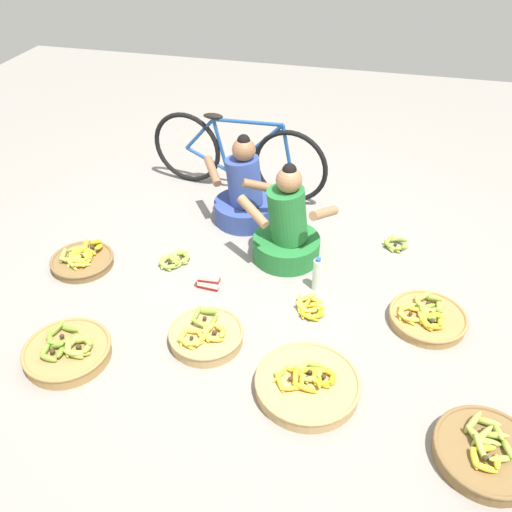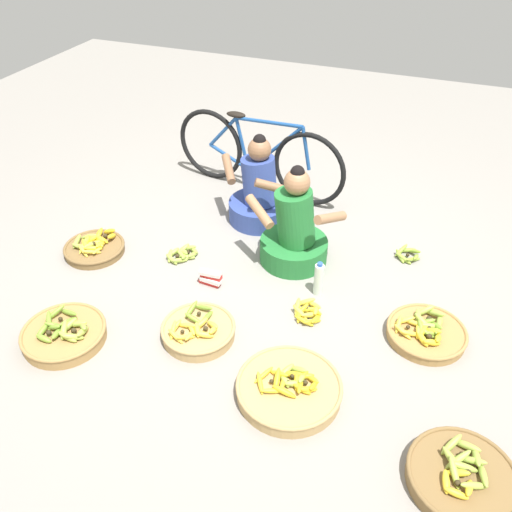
{
  "view_description": "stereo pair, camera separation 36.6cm",
  "coord_description": "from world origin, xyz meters",
  "px_view_note": "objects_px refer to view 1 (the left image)",
  "views": [
    {
      "loc": [
        0.71,
        -3.04,
        2.55
      ],
      "look_at": [
        0.0,
        -0.2,
        0.35
      ],
      "focal_mm": 37.77,
      "sensor_mm": 36.0,
      "label": 1
    },
    {
      "loc": [
        1.06,
        -2.93,
        2.55
      ],
      "look_at": [
        0.0,
        -0.2,
        0.35
      ],
      "focal_mm": 37.77,
      "sensor_mm": 36.0,
      "label": 2
    }
  ],
  "objects_px": {
    "packet_carton_stack": "(208,282)",
    "loose_bananas_near_vendor": "(396,244)",
    "banana_basket_back_center": "(307,384)",
    "banana_basket_front_right": "(487,452)",
    "vendor_woman_front": "(287,229)",
    "bicycle_leaning": "(237,155)",
    "loose_bananas_back_right": "(175,260)",
    "banana_basket_front_center": "(206,335)",
    "loose_bananas_near_bicycle": "(310,307)",
    "banana_basket_mid_left": "(82,260)",
    "banana_basket_back_left": "(68,351)",
    "vendor_woman_behind": "(244,195)",
    "banana_basket_mid_right": "(427,317)",
    "water_bottle": "(317,274)"
  },
  "relations": [
    {
      "from": "banana_basket_front_center",
      "to": "packet_carton_stack",
      "type": "height_order",
      "value": "banana_basket_front_center"
    },
    {
      "from": "banana_basket_mid_right",
      "to": "packet_carton_stack",
      "type": "bearing_deg",
      "value": -179.56
    },
    {
      "from": "vendor_woman_behind",
      "to": "bicycle_leaning",
      "type": "height_order",
      "value": "vendor_woman_behind"
    },
    {
      "from": "vendor_woman_behind",
      "to": "loose_bananas_back_right",
      "type": "xyz_separation_m",
      "value": [
        -0.37,
        -0.72,
        -0.22
      ]
    },
    {
      "from": "banana_basket_mid_left",
      "to": "water_bottle",
      "type": "height_order",
      "value": "water_bottle"
    },
    {
      "from": "water_bottle",
      "to": "banana_basket_front_center",
      "type": "bearing_deg",
      "value": -131.07
    },
    {
      "from": "banana_basket_mid_right",
      "to": "banana_basket_back_left",
      "type": "relative_size",
      "value": 0.95
    },
    {
      "from": "loose_bananas_back_right",
      "to": "loose_bananas_near_bicycle",
      "type": "xyz_separation_m",
      "value": [
        1.11,
        -0.28,
        -0.0
      ]
    },
    {
      "from": "banana_basket_front_right",
      "to": "loose_bananas_back_right",
      "type": "xyz_separation_m",
      "value": [
        -2.18,
        1.19,
        -0.03
      ]
    },
    {
      "from": "banana_basket_back_center",
      "to": "banana_basket_front_right",
      "type": "distance_m",
      "value": 1.0
    },
    {
      "from": "vendor_woman_front",
      "to": "banana_basket_front_center",
      "type": "relative_size",
      "value": 1.67
    },
    {
      "from": "loose_bananas_near_bicycle",
      "to": "water_bottle",
      "type": "bearing_deg",
      "value": 89.28
    },
    {
      "from": "loose_bananas_back_right",
      "to": "loose_bananas_near_vendor",
      "type": "relative_size",
      "value": 1.23
    },
    {
      "from": "loose_bananas_near_bicycle",
      "to": "loose_bananas_near_vendor",
      "type": "bearing_deg",
      "value": 59.18
    },
    {
      "from": "vendor_woman_front",
      "to": "loose_bananas_near_bicycle",
      "type": "height_order",
      "value": "vendor_woman_front"
    },
    {
      "from": "loose_bananas_back_right",
      "to": "loose_bananas_near_bicycle",
      "type": "distance_m",
      "value": 1.14
    },
    {
      "from": "banana_basket_mid_left",
      "to": "banana_basket_back_left",
      "type": "bearing_deg",
      "value": -66.71
    },
    {
      "from": "banana_basket_front_center",
      "to": "packet_carton_stack",
      "type": "distance_m",
      "value": 0.54
    },
    {
      "from": "vendor_woman_front",
      "to": "packet_carton_stack",
      "type": "distance_m",
      "value": 0.72
    },
    {
      "from": "water_bottle",
      "to": "banana_basket_mid_left",
      "type": "bearing_deg",
      "value": -174.91
    },
    {
      "from": "loose_bananas_back_right",
      "to": "water_bottle",
      "type": "xyz_separation_m",
      "value": [
        1.11,
        -0.04,
        0.1
      ]
    },
    {
      "from": "vendor_woman_behind",
      "to": "water_bottle",
      "type": "height_order",
      "value": "vendor_woman_behind"
    },
    {
      "from": "banana_basket_back_left",
      "to": "loose_bananas_back_right",
      "type": "height_order",
      "value": "banana_basket_back_left"
    },
    {
      "from": "vendor_woman_front",
      "to": "bicycle_leaning",
      "type": "height_order",
      "value": "vendor_woman_front"
    },
    {
      "from": "banana_basket_front_center",
      "to": "banana_basket_back_left",
      "type": "bearing_deg",
      "value": -156.83
    },
    {
      "from": "loose_bananas_near_bicycle",
      "to": "packet_carton_stack",
      "type": "xyz_separation_m",
      "value": [
        -0.76,
        0.06,
        0.03
      ]
    },
    {
      "from": "banana_basket_front_right",
      "to": "loose_bananas_near_vendor",
      "type": "relative_size",
      "value": 2.54
    },
    {
      "from": "vendor_woman_behind",
      "to": "banana_basket_back_left",
      "type": "xyz_separation_m",
      "value": [
        -0.66,
        -1.8,
        -0.2
      ]
    },
    {
      "from": "vendor_woman_behind",
      "to": "packet_carton_stack",
      "type": "bearing_deg",
      "value": -91.15
    },
    {
      "from": "vendor_woman_front",
      "to": "banana_basket_back_center",
      "type": "distance_m",
      "value": 1.33
    },
    {
      "from": "loose_bananas_back_right",
      "to": "loose_bananas_near_vendor",
      "type": "height_order",
      "value": "loose_bananas_near_vendor"
    },
    {
      "from": "banana_basket_back_center",
      "to": "packet_carton_stack",
      "type": "xyz_separation_m",
      "value": [
        -0.85,
        0.75,
        0.01
      ]
    },
    {
      "from": "banana_basket_front_right",
      "to": "loose_bananas_near_bicycle",
      "type": "relative_size",
      "value": 2.01
    },
    {
      "from": "banana_basket_front_right",
      "to": "banana_basket_mid_right",
      "type": "bearing_deg",
      "value": 106.63
    },
    {
      "from": "loose_bananas_near_vendor",
      "to": "banana_basket_back_left",
      "type": "bearing_deg",
      "value": -138.75
    },
    {
      "from": "banana_basket_mid_right",
      "to": "banana_basket_front_center",
      "type": "bearing_deg",
      "value": -159.29
    },
    {
      "from": "packet_carton_stack",
      "to": "banana_basket_back_left",
      "type": "bearing_deg",
      "value": -127.04
    },
    {
      "from": "banana_basket_mid_right",
      "to": "banana_basket_front_right",
      "type": "xyz_separation_m",
      "value": [
        0.29,
        -0.98,
        0.01
      ]
    },
    {
      "from": "bicycle_leaning",
      "to": "loose_bananas_back_right",
      "type": "distance_m",
      "value": 1.26
    },
    {
      "from": "loose_bananas_near_vendor",
      "to": "banana_basket_front_right",
      "type": "bearing_deg",
      "value": -73.74
    },
    {
      "from": "banana_basket_back_left",
      "to": "banana_basket_back_center",
      "type": "height_order",
      "value": "banana_basket_back_left"
    },
    {
      "from": "banana_basket_back_center",
      "to": "loose_bananas_near_vendor",
      "type": "distance_m",
      "value": 1.66
    },
    {
      "from": "bicycle_leaning",
      "to": "banana_basket_back_left",
      "type": "distance_m",
      "value": 2.35
    },
    {
      "from": "packet_carton_stack",
      "to": "banana_basket_back_center",
      "type": "bearing_deg",
      "value": -41.25
    },
    {
      "from": "banana_basket_front_right",
      "to": "packet_carton_stack",
      "type": "xyz_separation_m",
      "value": [
        -1.83,
        0.97,
        0.01
      ]
    },
    {
      "from": "vendor_woman_front",
      "to": "vendor_woman_behind",
      "type": "bearing_deg",
      "value": 135.87
    },
    {
      "from": "banana_basket_mid_right",
      "to": "loose_bananas_near_vendor",
      "type": "height_order",
      "value": "banana_basket_mid_right"
    },
    {
      "from": "banana_basket_mid_left",
      "to": "packet_carton_stack",
      "type": "relative_size",
      "value": 2.69
    },
    {
      "from": "banana_basket_front_center",
      "to": "water_bottle",
      "type": "bearing_deg",
      "value": 48.93
    },
    {
      "from": "packet_carton_stack",
      "to": "loose_bananas_near_vendor",
      "type": "bearing_deg",
      "value": 33.23
    }
  ]
}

